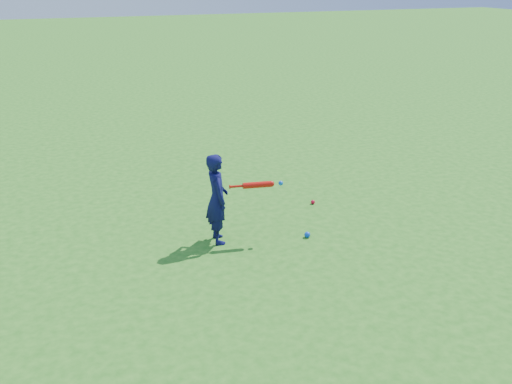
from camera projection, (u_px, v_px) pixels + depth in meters
ground at (168, 245)px, 7.26m from camera, size 80.00×80.00×0.00m
child at (217, 199)px, 7.15m from camera, size 0.31×0.45×1.17m
ground_ball_red at (313, 202)px, 8.51m from camera, size 0.06×0.06×0.06m
ground_ball_blue at (307, 235)px, 7.44m from camera, size 0.08×0.08×0.08m
bat_swing at (260, 185)px, 7.15m from camera, size 0.69×0.16×0.08m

